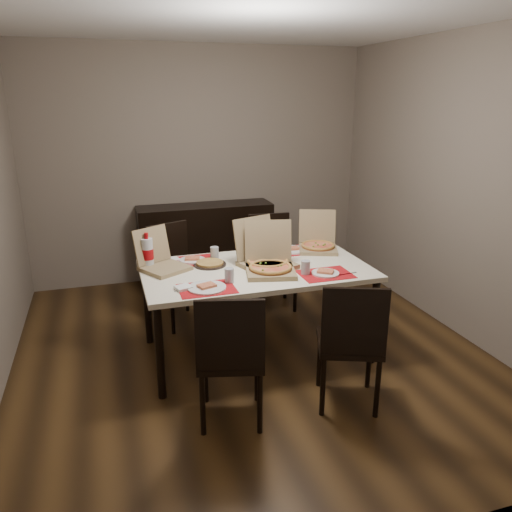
% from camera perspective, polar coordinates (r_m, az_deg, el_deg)
% --- Properties ---
extents(ground, '(3.80, 4.00, 0.02)m').
position_cam_1_polar(ground, '(4.30, -0.58, -10.99)').
color(ground, '#462E15').
rests_on(ground, ground).
extents(room_walls, '(3.84, 4.02, 2.62)m').
position_cam_1_polar(room_walls, '(4.19, -2.40, 13.34)').
color(room_walls, gray).
rests_on(room_walls, ground).
extents(sideboard, '(1.50, 0.40, 0.90)m').
position_cam_1_polar(sideboard, '(5.73, -5.72, 1.41)').
color(sideboard, black).
rests_on(sideboard, ground).
extents(dining_table, '(1.80, 1.00, 0.75)m').
position_cam_1_polar(dining_table, '(4.01, -0.00, -2.26)').
color(dining_table, white).
rests_on(dining_table, ground).
extents(chair_near_left, '(0.51, 0.51, 0.93)m').
position_cam_1_polar(chair_near_left, '(3.21, -2.93, -11.11)').
color(chair_near_left, black).
rests_on(chair_near_left, ground).
extents(chair_near_right, '(0.54, 0.54, 0.93)m').
position_cam_1_polar(chair_near_right, '(3.43, 10.77, -9.42)').
color(chair_near_right, black).
rests_on(chair_near_right, ground).
extents(chair_far_left, '(0.54, 0.54, 0.93)m').
position_cam_1_polar(chair_far_left, '(4.74, -9.28, -1.48)').
color(chair_far_left, black).
rests_on(chair_far_left, ground).
extents(chair_far_right, '(0.45, 0.45, 0.93)m').
position_cam_1_polar(chair_far_right, '(5.05, 1.79, -0.06)').
color(chair_far_right, black).
rests_on(chair_far_right, ground).
extents(setting_near_left, '(0.45, 0.30, 0.11)m').
position_cam_1_polar(setting_near_left, '(3.60, -5.30, -3.30)').
color(setting_near_left, red).
rests_on(setting_near_left, dining_table).
extents(setting_near_right, '(0.45, 0.30, 0.11)m').
position_cam_1_polar(setting_near_right, '(3.87, 7.27, -1.77)').
color(setting_near_right, red).
rests_on(setting_near_right, dining_table).
extents(setting_far_left, '(0.47, 0.30, 0.11)m').
position_cam_1_polar(setting_far_left, '(4.18, -6.86, -0.25)').
color(setting_far_left, red).
rests_on(setting_far_left, dining_table).
extents(setting_far_right, '(0.45, 0.30, 0.11)m').
position_cam_1_polar(setting_far_right, '(4.41, 3.73, 0.78)').
color(setting_far_right, red).
rests_on(setting_far_right, dining_table).
extents(napkin_loose, '(0.15, 0.15, 0.02)m').
position_cam_1_polar(napkin_loose, '(4.02, 1.99, -1.11)').
color(napkin_loose, white).
rests_on(napkin_loose, dining_table).
extents(pizza_box_center, '(0.45, 0.48, 0.37)m').
position_cam_1_polar(pizza_box_center, '(3.88, 1.61, -1.03)').
color(pizza_box_center, '#8D7751').
rests_on(pizza_box_center, dining_table).
extents(pizza_box_right, '(0.43, 0.46, 0.33)m').
position_cam_1_polar(pizza_box_right, '(4.48, 7.06, 1.41)').
color(pizza_box_right, '#8D7751').
rests_on(pizza_box_right, dining_table).
extents(pizza_box_left, '(0.45, 0.46, 0.32)m').
position_cam_1_polar(pizza_box_left, '(4.01, -10.74, -0.72)').
color(pizza_box_left, '#8D7751').
rests_on(pizza_box_left, dining_table).
extents(pizza_box_extra, '(0.49, 0.51, 0.37)m').
position_cam_1_polar(pizza_box_extra, '(4.01, 1.05, -0.39)').
color(pizza_box_extra, '#8D7751').
rests_on(pizza_box_extra, dining_table).
extents(faina_plate, '(0.26, 0.26, 0.03)m').
position_cam_1_polar(faina_plate, '(4.06, -5.30, -0.88)').
color(faina_plate, black).
rests_on(faina_plate, dining_table).
extents(dip_bowl, '(0.13, 0.13, 0.03)m').
position_cam_1_polar(dip_bowl, '(4.23, 1.46, -0.07)').
color(dip_bowl, white).
rests_on(dip_bowl, dining_table).
extents(soda_bottle, '(0.10, 0.10, 0.29)m').
position_cam_1_polar(soda_bottle, '(4.05, -12.30, 0.31)').
color(soda_bottle, silver).
rests_on(soda_bottle, dining_table).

